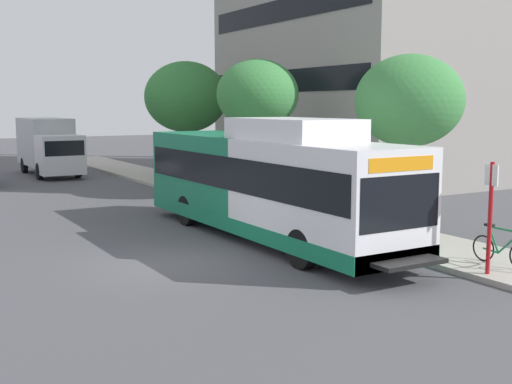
# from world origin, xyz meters

# --- Properties ---
(ground_plane) EXTENTS (120.00, 120.00, 0.00)m
(ground_plane) POSITION_xyz_m (0.00, 8.00, 0.00)
(ground_plane) COLOR #4C4C51
(sidewalk_curb) EXTENTS (3.00, 56.00, 0.14)m
(sidewalk_curb) POSITION_xyz_m (7.00, 6.00, 0.07)
(sidewalk_curb) COLOR #A8A399
(sidewalk_curb) RESTS_ON ground
(transit_bus) EXTENTS (2.58, 12.25, 3.65)m
(transit_bus) POSITION_xyz_m (3.84, 1.40, 1.70)
(transit_bus) COLOR white
(transit_bus) RESTS_ON ground
(bus_stop_sign_pole) EXTENTS (0.10, 0.36, 2.60)m
(bus_stop_sign_pole) POSITION_xyz_m (5.84, -5.12, 1.65)
(bus_stop_sign_pole) COLOR red
(bus_stop_sign_pole) RESTS_ON sidewalk_curb
(bicycle_parked) EXTENTS (0.52, 1.76, 1.02)m
(bicycle_parked) POSITION_xyz_m (6.74, -4.79, 0.56)
(bicycle_parked) COLOR black
(bicycle_parked) RESTS_ON sidewalk_curb
(street_tree_near_stop) EXTENTS (3.24, 3.24, 5.38)m
(street_tree_near_stop) POSITION_xyz_m (7.65, -0.52, 4.13)
(street_tree_near_stop) COLOR #4C3823
(street_tree_near_stop) RESTS_ON sidewalk_curb
(street_tree_mid_block) EXTENTS (3.54, 3.54, 5.84)m
(street_tree_mid_block) POSITION_xyz_m (8.14, 9.19, 4.46)
(street_tree_mid_block) COLOR #4C3823
(street_tree_mid_block) RESTS_ON sidewalk_curb
(street_tree_far_block) EXTENTS (4.38, 4.38, 6.16)m
(street_tree_far_block) POSITION_xyz_m (8.13, 16.59, 4.44)
(street_tree_far_block) COLOR #4C3823
(street_tree_far_block) RESTS_ON sidewalk_curb
(box_truck_background) EXTENTS (2.32, 7.01, 3.25)m
(box_truck_background) POSITION_xyz_m (2.42, 23.15, 1.74)
(box_truck_background) COLOR silver
(box_truck_background) RESTS_ON ground
(lattice_comm_tower) EXTENTS (1.10, 1.10, 22.68)m
(lattice_comm_tower) POSITION_xyz_m (20.02, 25.72, 7.36)
(lattice_comm_tower) COLOR #B7B7BC
(lattice_comm_tower) RESTS_ON ground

